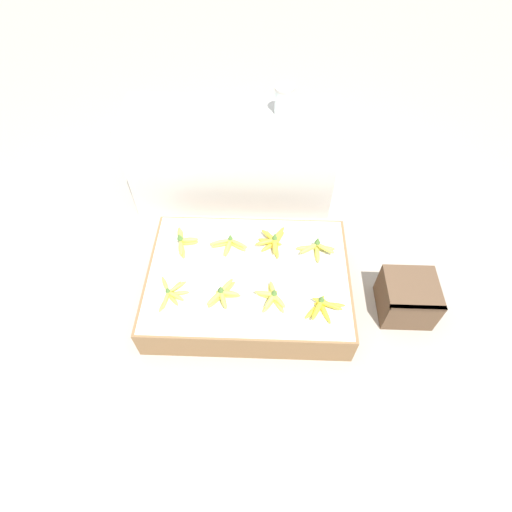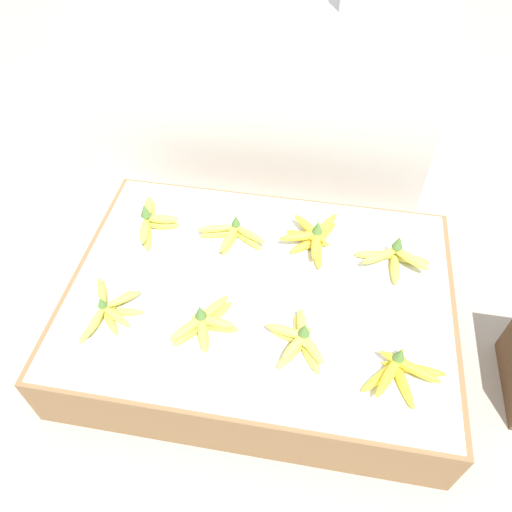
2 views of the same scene
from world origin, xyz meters
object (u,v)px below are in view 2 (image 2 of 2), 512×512
at_px(banana_bunch_front_midright, 299,340).
at_px(banana_bunch_front_left, 109,309).
at_px(banana_bunch_front_midleft, 205,323).
at_px(banana_bunch_front_right, 400,371).
at_px(banana_bunch_middle_midleft, 233,234).
at_px(banana_bunch_middle_right, 394,258).
at_px(banana_bunch_middle_left, 152,221).
at_px(banana_bunch_middle_midright, 314,237).

bearing_deg(banana_bunch_front_midright, banana_bunch_front_left, 178.50).
height_order(banana_bunch_front_left, banana_bunch_front_midleft, banana_bunch_front_midleft).
xyz_separation_m(banana_bunch_front_left, banana_bunch_front_right, (0.83, -0.06, 0.00)).
xyz_separation_m(banana_bunch_middle_midleft, banana_bunch_middle_right, (0.52, -0.02, 0.00)).
height_order(banana_bunch_front_midleft, banana_bunch_middle_left, banana_bunch_middle_left).
distance_m(banana_bunch_middle_midright, banana_bunch_middle_right, 0.26).
xyz_separation_m(banana_bunch_front_midright, banana_bunch_front_right, (0.27, -0.05, -0.00)).
bearing_deg(banana_bunch_front_midright, banana_bunch_front_midleft, 178.28).
height_order(banana_bunch_front_midleft, banana_bunch_middle_right, banana_bunch_middle_right).
bearing_deg(banana_bunch_middle_left, banana_bunch_middle_midleft, -1.71).
distance_m(banana_bunch_front_midleft, banana_bunch_middle_midright, 0.47).
relative_size(banana_bunch_front_left, banana_bunch_front_midright, 1.18).
distance_m(banana_bunch_front_left, banana_bunch_front_midright, 0.55).
relative_size(banana_bunch_front_midleft, banana_bunch_middle_right, 0.83).
height_order(banana_bunch_middle_midleft, banana_bunch_middle_right, banana_bunch_middle_right).
distance_m(banana_bunch_front_midright, banana_bunch_middle_left, 0.65).
distance_m(banana_bunch_front_midleft, banana_bunch_middle_right, 0.63).
bearing_deg(banana_bunch_middle_midleft, banana_bunch_front_left, -130.02).
bearing_deg(banana_bunch_middle_right, banana_bunch_front_right, -88.28).
distance_m(banana_bunch_front_midleft, banana_bunch_middle_left, 0.45).
distance_m(banana_bunch_middle_left, banana_bunch_middle_midleft, 0.28).
xyz_separation_m(banana_bunch_front_midleft, banana_bunch_middle_midright, (0.27, 0.39, -0.00)).
bearing_deg(banana_bunch_middle_midright, banana_bunch_front_midright, -90.39).
bearing_deg(banana_bunch_middle_midright, banana_bunch_middle_right, -10.88).
xyz_separation_m(banana_bunch_middle_midright, banana_bunch_middle_right, (0.26, -0.05, 0.00)).
bearing_deg(banana_bunch_front_midleft, banana_bunch_middle_midright, 55.36).
relative_size(banana_bunch_front_midleft, banana_bunch_middle_left, 0.86).
bearing_deg(banana_bunch_middle_left, banana_bunch_middle_right, -1.86).
relative_size(banana_bunch_middle_left, banana_bunch_middle_midright, 0.99).
xyz_separation_m(banana_bunch_front_right, banana_bunch_middle_left, (-0.81, 0.42, 0.01)).
distance_m(banana_bunch_front_midleft, banana_bunch_front_midright, 0.27).
xyz_separation_m(banana_bunch_front_left, banana_bunch_front_midleft, (0.29, -0.01, 0.01)).
bearing_deg(banana_bunch_middle_left, banana_bunch_front_left, -92.86).
relative_size(banana_bunch_front_left, banana_bunch_middle_midleft, 0.96).
relative_size(banana_bunch_middle_left, banana_bunch_middle_right, 0.97).
bearing_deg(banana_bunch_front_midright, banana_bunch_middle_midright, 89.61).
relative_size(banana_bunch_front_midright, banana_bunch_middle_midleft, 0.81).
height_order(banana_bunch_front_left, banana_bunch_middle_midleft, banana_bunch_middle_midleft).
relative_size(banana_bunch_front_midright, banana_bunch_front_right, 0.84).
relative_size(banana_bunch_front_left, banana_bunch_middle_left, 0.99).
distance_m(banana_bunch_front_midright, banana_bunch_front_right, 0.28).
bearing_deg(banana_bunch_middle_midright, banana_bunch_front_left, -145.56).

